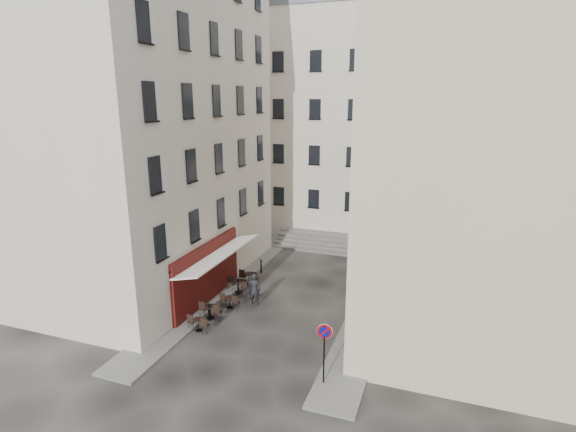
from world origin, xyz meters
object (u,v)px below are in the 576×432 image
at_px(bistro_table_a, 199,323).
at_px(bistro_table_b, 211,310).
at_px(no_parking_sign, 324,343).
at_px(pedestrian, 254,289).

relative_size(bistro_table_a, bistro_table_b, 0.92).
relative_size(no_parking_sign, pedestrian, 1.45).
xyz_separation_m(bistro_table_a, bistro_table_b, (-0.09, 1.38, 0.03)).
bearing_deg(bistro_table_a, pedestrian, 68.72).
bearing_deg(pedestrian, no_parking_sign, 129.28).
height_order(no_parking_sign, pedestrian, no_parking_sign).
relative_size(no_parking_sign, bistro_table_a, 2.31).
xyz_separation_m(bistro_table_a, pedestrian, (1.43, 3.67, 0.52)).
distance_m(bistro_table_a, pedestrian, 3.97).
distance_m(bistro_table_b, pedestrian, 2.79).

